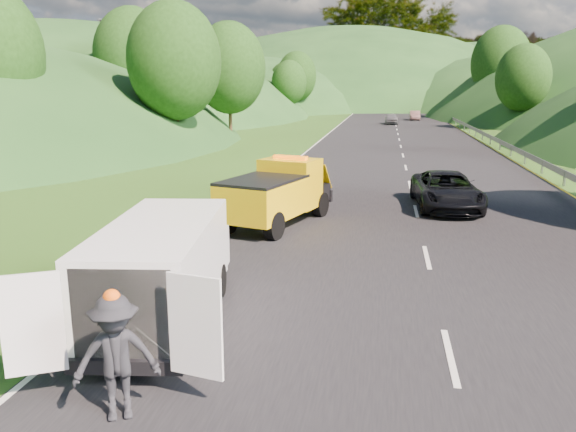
% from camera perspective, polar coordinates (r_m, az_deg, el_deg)
% --- Properties ---
extents(ground, '(320.00, 320.00, 0.00)m').
position_cam_1_polar(ground, '(12.53, 1.21, -8.97)').
color(ground, '#38661E').
rests_on(ground, ground).
extents(road_surface, '(14.00, 200.00, 0.02)m').
position_cam_1_polar(road_surface, '(51.72, 11.23, 7.62)').
color(road_surface, black).
rests_on(road_surface, ground).
extents(guardrail, '(0.06, 140.00, 1.52)m').
position_cam_1_polar(guardrail, '(64.73, 17.53, 8.31)').
color(guardrail, gray).
rests_on(guardrail, ground).
extents(tree_line_left, '(14.00, 140.00, 14.00)m').
position_cam_1_polar(tree_line_left, '(74.57, -6.49, 9.37)').
color(tree_line_left, '#245017').
rests_on(tree_line_left, ground).
extents(tree_line_right, '(14.00, 140.00, 14.00)m').
position_cam_1_polar(tree_line_right, '(74.74, 26.56, 8.11)').
color(tree_line_right, '#245017').
rests_on(tree_line_right, ground).
extents(hills_backdrop, '(201.00, 288.60, 44.00)m').
position_cam_1_polar(hills_backdrop, '(146.34, 11.83, 10.96)').
color(hills_backdrop, '#2D5B23').
rests_on(hills_backdrop, ground).
extents(tow_truck, '(3.40, 5.65, 2.29)m').
position_cam_1_polar(tow_truck, '(19.33, -1.08, 2.39)').
color(tow_truck, black).
rests_on(tow_truck, ground).
extents(white_van, '(3.36, 6.25, 2.12)m').
position_cam_1_polar(white_van, '(11.47, -12.55, -5.03)').
color(white_van, black).
rests_on(white_van, ground).
extents(woman, '(0.55, 0.69, 1.71)m').
position_cam_1_polar(woman, '(13.23, -11.59, -8.01)').
color(woman, white).
rests_on(woman, ground).
extents(child, '(0.61, 0.56, 1.00)m').
position_cam_1_polar(child, '(13.38, -7.41, -7.60)').
color(child, tan).
rests_on(child, ground).
extents(worker, '(1.39, 1.15, 1.87)m').
position_cam_1_polar(worker, '(8.98, -16.63, -19.07)').
color(worker, black).
rests_on(worker, ground).
extents(suitcase, '(0.36, 0.23, 0.54)m').
position_cam_1_polar(suitcase, '(14.56, -19.46, -5.42)').
color(suitcase, '#54503F').
rests_on(suitcase, ground).
extents(passing_suv, '(2.67, 5.20, 1.41)m').
position_cam_1_polar(passing_suv, '(22.94, 15.68, 0.76)').
color(passing_suv, black).
rests_on(passing_suv, ground).
extents(dist_car_a, '(1.61, 4.01, 1.37)m').
position_cam_1_polar(dist_car_a, '(72.70, 10.46, 9.15)').
color(dist_car_a, '#515256').
rests_on(dist_car_a, ground).
extents(dist_car_b, '(1.37, 3.93, 1.30)m').
position_cam_1_polar(dist_car_b, '(82.04, 12.75, 9.47)').
color(dist_car_b, brown).
rests_on(dist_car_b, ground).
extents(dist_car_c, '(1.95, 4.79, 1.39)m').
position_cam_1_polar(dist_car_c, '(105.66, 10.52, 10.31)').
color(dist_car_c, brown).
rests_on(dist_car_c, ground).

